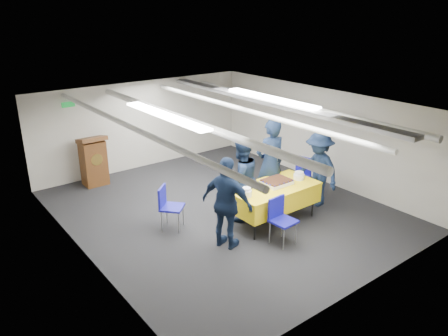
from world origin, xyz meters
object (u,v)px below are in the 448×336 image
(serving_table, at_px, (273,196))
(chair_near, at_px, (280,216))
(sailor_c, at_px, (227,204))
(sailor_d, at_px, (318,169))
(chair_right, at_px, (301,172))
(sailor_a, at_px, (270,164))
(chair_left, at_px, (168,203))
(sailor_b, at_px, (241,180))
(sheet_cake, at_px, (277,182))
(podium, at_px, (94,161))

(serving_table, distance_m, chair_near, 0.83)
(sailor_c, distance_m, sailor_d, 2.68)
(chair_right, distance_m, sailor_c, 2.96)
(chair_near, distance_m, sailor_d, 1.94)
(serving_table, relative_size, sailor_a, 0.94)
(sailor_d, bearing_deg, chair_near, -65.34)
(chair_left, bearing_deg, sailor_a, -11.69)
(chair_left, distance_m, sailor_a, 2.34)
(sailor_d, bearing_deg, chair_left, -104.27)
(sailor_b, relative_size, sailor_d, 1.06)
(sheet_cake, xyz_separation_m, chair_right, (1.36, 0.59, -0.29))
(chair_right, distance_m, chair_left, 3.33)
(sailor_b, bearing_deg, sheet_cake, 145.97)
(sheet_cake, relative_size, chair_near, 0.66)
(sailor_a, height_order, sailor_d, sailor_a)
(sheet_cake, relative_size, podium, 0.46)
(serving_table, bearing_deg, sailor_d, 0.36)
(sailor_d, bearing_deg, sailor_b, -101.11)
(serving_table, relative_size, chair_near, 2.10)
(sailor_c, bearing_deg, chair_near, -139.23)
(sailor_d, bearing_deg, sheet_cake, -87.88)
(podium, xyz_separation_m, sailor_a, (2.52, -3.50, 0.36))
(sheet_cake, xyz_separation_m, chair_left, (-1.94, 0.99, -0.29))
(serving_table, xyz_separation_m, sailor_d, (1.32, 0.01, 0.26))
(sheet_cake, bearing_deg, sailor_a, 59.64)
(chair_left, xyz_separation_m, sailor_a, (2.25, -0.47, 0.45))
(sheet_cake, height_order, sailor_d, sailor_d)
(podium, relative_size, sailor_a, 0.64)
(serving_table, xyz_separation_m, sailor_a, (0.42, 0.56, 0.42))
(chair_right, relative_size, chair_left, 1.00)
(serving_table, bearing_deg, chair_left, 150.68)
(sheet_cake, relative_size, sailor_a, 0.29)
(podium, xyz_separation_m, chair_right, (3.58, -3.43, -0.08))
(podium, distance_m, chair_near, 5.01)
(podium, bearing_deg, serving_table, -62.58)
(chair_left, xyz_separation_m, sailor_b, (1.37, -0.55, 0.33))
(serving_table, distance_m, chair_left, 2.10)
(chair_near, xyz_separation_m, sailor_a, (0.89, 1.24, 0.45))
(chair_right, relative_size, sailor_b, 0.50)
(podium, height_order, chair_near, podium)
(podium, relative_size, chair_left, 1.44)
(sheet_cake, relative_size, sailor_b, 0.33)
(sheet_cake, height_order, chair_right, chair_right)
(sailor_a, bearing_deg, chair_right, -169.74)
(sailor_c, relative_size, sailor_d, 1.04)
(podium, height_order, chair_right, podium)
(sailor_a, bearing_deg, chair_near, 61.21)
(podium, bearing_deg, chair_near, -71.02)
(chair_right, relative_size, sailor_c, 0.51)
(sailor_c, bearing_deg, sailor_b, -73.17)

